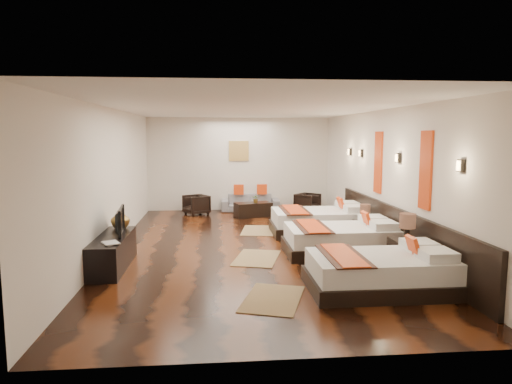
{
  "coord_description": "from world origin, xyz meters",
  "views": [
    {
      "loc": [
        -0.73,
        -9.1,
        2.27
      ],
      "look_at": [
        0.12,
        0.26,
        1.1
      ],
      "focal_mm": 32.0,
      "sensor_mm": 36.0,
      "label": 1
    }
  ],
  "objects": [
    {
      "name": "left_wall",
      "position": [
        -2.75,
        0.0,
        1.4
      ],
      "size": [
        0.01,
        9.5,
        2.8
      ],
      "primitive_type": "cube",
      "color": "silver",
      "rests_on": "floor"
    },
    {
      "name": "tv_console",
      "position": [
        -2.5,
        -1.25,
        0.28
      ],
      "size": [
        0.5,
        1.8,
        0.55
      ],
      "primitive_type": "cube",
      "color": "black",
      "rests_on": "floor"
    },
    {
      "name": "bed_far",
      "position": [
        1.7,
        1.16,
        0.29
      ],
      "size": [
        2.2,
        1.38,
        0.84
      ],
      "color": "black",
      "rests_on": "floor"
    },
    {
      "name": "coffee_table",
      "position": [
        0.33,
        3.47,
        0.2
      ],
      "size": [
        1.1,
        0.75,
        0.4
      ],
      "primitive_type": "cube",
      "rotation": [
        0.0,
        0.0,
        0.27
      ],
      "color": "black",
      "rests_on": "floor"
    },
    {
      "name": "armchair_left",
      "position": [
        -1.28,
        3.95,
        0.29
      ],
      "size": [
        0.85,
        0.84,
        0.57
      ],
      "primitive_type": "imported",
      "rotation": [
        0.0,
        0.0,
        -1.05
      ],
      "color": "black",
      "rests_on": "floor"
    },
    {
      "name": "orange_panel_b",
      "position": [
        2.73,
        0.3,
        1.7
      ],
      "size": [
        0.04,
        0.4,
        1.3
      ],
      "primitive_type": "cube",
      "color": "#D86014",
      "rests_on": "right_wall"
    },
    {
      "name": "right_wall",
      "position": [
        2.75,
        0.0,
        1.4
      ],
      "size": [
        0.01,
        9.5,
        2.8
      ],
      "primitive_type": "cube",
      "color": "silver",
      "rests_on": "floor"
    },
    {
      "name": "bed_mid",
      "position": [
        1.7,
        -0.68,
        0.28
      ],
      "size": [
        2.13,
        1.34,
        0.81
      ],
      "color": "black",
      "rests_on": "floor"
    },
    {
      "name": "tv",
      "position": [
        -2.45,
        -1.11,
        0.79
      ],
      "size": [
        0.2,
        0.83,
        0.48
      ],
      "primitive_type": "imported",
      "rotation": [
        0.0,
        0.0,
        1.68
      ],
      "color": "black",
      "rests_on": "tv_console"
    },
    {
      "name": "book",
      "position": [
        -2.5,
        -1.88,
        0.56
      ],
      "size": [
        0.35,
        0.38,
        0.03
      ],
      "primitive_type": "imported",
      "rotation": [
        0.0,
        0.0,
        0.49
      ],
      "color": "black",
      "rests_on": "tv_console"
    },
    {
      "name": "figurine",
      "position": [
        -2.5,
        -0.55,
        0.73
      ],
      "size": [
        0.38,
        0.38,
        0.36
      ],
      "primitive_type": "imported",
      "rotation": [
        0.0,
        0.0,
        -0.12
      ],
      "color": "brown",
      "rests_on": "tv_console"
    },
    {
      "name": "sconce_near",
      "position": [
        2.7,
        -3.0,
        1.85
      ],
      "size": [
        0.07,
        0.12,
        0.18
      ],
      "color": "black",
      "rests_on": "right_wall"
    },
    {
      "name": "table_plant",
      "position": [
        0.4,
        3.43,
        0.52
      ],
      "size": [
        0.22,
        0.19,
        0.24
      ],
      "primitive_type": "imported",
      "rotation": [
        0.0,
        0.0,
        0.01
      ],
      "color": "#2A6220",
      "rests_on": "coffee_table"
    },
    {
      "name": "sconce_far",
      "position": [
        2.7,
        1.4,
        1.85
      ],
      "size": [
        0.07,
        0.12,
        0.18
      ],
      "color": "black",
      "rests_on": "right_wall"
    },
    {
      "name": "headboard_panel",
      "position": [
        2.71,
        -0.8,
        0.45
      ],
      "size": [
        0.08,
        6.6,
        0.9
      ],
      "primitive_type": "cube",
      "color": "black",
      "rests_on": "floor"
    },
    {
      "name": "jute_mat_near",
      "position": [
        0.05,
        -3.03,
        0.01
      ],
      "size": [
        1.09,
        1.37,
        0.01
      ],
      "primitive_type": "cube",
      "rotation": [
        0.0,
        0.0,
        -0.32
      ],
      "color": "olive",
      "rests_on": "floor"
    },
    {
      "name": "bed_near",
      "position": [
        1.7,
        -2.78,
        0.27
      ],
      "size": [
        2.1,
        1.32,
        0.8
      ],
      "color": "black",
      "rests_on": "floor"
    },
    {
      "name": "sconce_lounge",
      "position": [
        2.7,
        2.3,
        1.85
      ],
      "size": [
        0.07,
        0.12,
        0.18
      ],
      "color": "black",
      "rests_on": "right_wall"
    },
    {
      "name": "ceiling",
      "position": [
        0.0,
        0.0,
        2.8
      ],
      "size": [
        5.5,
        9.5,
        0.01
      ],
      "primitive_type": "cube",
      "color": "white",
      "rests_on": "floor"
    },
    {
      "name": "sofa",
      "position": [
        0.33,
        4.45,
        0.25
      ],
      "size": [
        1.75,
        0.73,
        0.5
      ],
      "primitive_type": "imported",
      "rotation": [
        0.0,
        0.0,
        -0.03
      ],
      "color": "slate",
      "rests_on": "floor"
    },
    {
      "name": "nightstand_a",
      "position": [
        2.44,
        -1.93,
        0.35
      ],
      "size": [
        0.5,
        0.5,
        0.98
      ],
      "color": "black",
      "rests_on": "floor"
    },
    {
      "name": "jute_mat_mid",
      "position": [
        0.02,
        -0.89,
        0.01
      ],
      "size": [
        1.04,
        1.36,
        0.01
      ],
      "primitive_type": "cube",
      "rotation": [
        0.0,
        0.0,
        -0.27
      ],
      "color": "olive",
      "rests_on": "floor"
    },
    {
      "name": "orange_panel_a",
      "position": [
        2.73,
        -1.9,
        1.7
      ],
      "size": [
        0.04,
        0.4,
        1.3
      ],
      "primitive_type": "cube",
      "color": "#D86014",
      "rests_on": "right_wall"
    },
    {
      "name": "jute_mat_far",
      "position": [
        0.29,
        1.56,
        0.01
      ],
      "size": [
        0.94,
        1.31,
        0.01
      ],
      "primitive_type": "cube",
      "rotation": [
        0.0,
        0.0,
        -0.17
      ],
      "color": "olive",
      "rests_on": "floor"
    },
    {
      "name": "armchair_right",
      "position": [
        2.0,
        4.06,
        0.28
      ],
      "size": [
        0.87,
        0.87,
        0.57
      ],
      "primitive_type": "imported",
      "rotation": [
        0.0,
        0.0,
        0.84
      ],
      "color": "black",
      "rests_on": "floor"
    },
    {
      "name": "floor",
      "position": [
        0.0,
        0.0,
        0.0
      ],
      "size": [
        5.5,
        9.5,
        0.01
      ],
      "primitive_type": "cube",
      "color": "black",
      "rests_on": "ground"
    },
    {
      "name": "gold_artwork",
      "position": [
        0.0,
        4.73,
        1.8
      ],
      "size": [
        0.6,
        0.04,
        0.6
      ],
      "primitive_type": "cube",
      "color": "#AD873F",
      "rests_on": "back_wall"
    },
    {
      "name": "sconce_mid",
      "position": [
        2.7,
        -0.8,
        1.85
      ],
      "size": [
        0.07,
        0.12,
        0.18
      ],
      "color": "black",
      "rests_on": "right_wall"
    },
    {
      "name": "back_wall",
      "position": [
        0.0,
        4.75,
        1.4
      ],
      "size": [
        5.5,
        0.01,
        2.8
      ],
      "primitive_type": "cube",
      "color": "silver",
      "rests_on": "floor"
    },
    {
      "name": "nightstand_b",
      "position": [
        2.45,
        0.21,
        0.29
      ],
      "size": [
        0.41,
        0.41,
        0.82
      ],
      "color": "black",
      "rests_on": "floor"
    }
  ]
}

